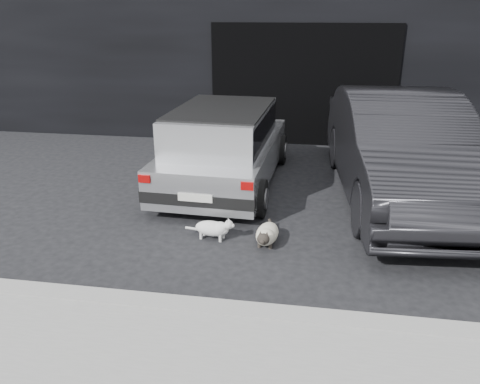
# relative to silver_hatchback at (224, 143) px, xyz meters

# --- Properties ---
(ground) EXTENTS (80.00, 80.00, 0.00)m
(ground) POSITION_rel_silver_hatchback_xyz_m (0.20, -1.13, -0.75)
(ground) COLOR black
(ground) RESTS_ON ground
(building_facade) EXTENTS (34.00, 4.00, 5.00)m
(building_facade) POSITION_rel_silver_hatchback_xyz_m (1.20, 4.87, 1.75)
(building_facade) COLOR black
(building_facade) RESTS_ON ground
(garage_opening) EXTENTS (4.00, 0.10, 2.60)m
(garage_opening) POSITION_rel_silver_hatchback_xyz_m (1.20, 2.86, 0.55)
(garage_opening) COLOR black
(garage_opening) RESTS_ON ground
(curb) EXTENTS (18.00, 0.25, 0.12)m
(curb) POSITION_rel_silver_hatchback_xyz_m (1.20, -3.73, -0.69)
(curb) COLOR gray
(curb) RESTS_ON ground
(silver_hatchback) EXTENTS (1.97, 3.78, 1.37)m
(silver_hatchback) POSITION_rel_silver_hatchback_xyz_m (0.00, 0.00, 0.00)
(silver_hatchback) COLOR #BABCBF
(silver_hatchback) RESTS_ON ground
(second_car) EXTENTS (2.18, 5.18, 1.66)m
(second_car) POSITION_rel_silver_hatchback_xyz_m (2.85, -0.17, 0.09)
(second_car) COLOR black
(second_car) RESTS_ON ground
(cat_siamese) EXTENTS (0.33, 0.85, 0.29)m
(cat_siamese) POSITION_rel_silver_hatchback_xyz_m (0.96, -2.12, -0.61)
(cat_siamese) COLOR beige
(cat_siamese) RESTS_ON ground
(cat_white) EXTENTS (0.69, 0.30, 0.32)m
(cat_white) POSITION_rel_silver_hatchback_xyz_m (0.26, -2.09, -0.59)
(cat_white) COLOR silver
(cat_white) RESTS_ON ground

